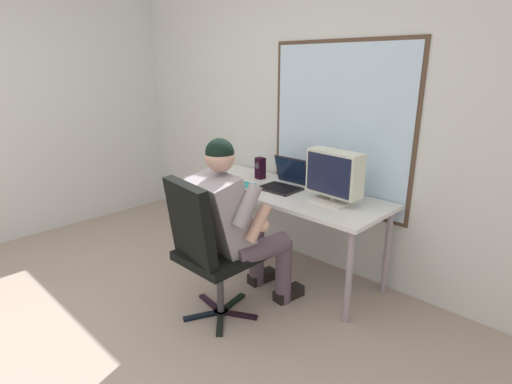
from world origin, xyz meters
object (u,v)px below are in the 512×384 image
(laptop, at_px, (285,180))
(wine_glass, at_px, (222,170))
(person_seated, at_px, (237,222))
(crt_monitor, at_px, (334,175))
(desk, at_px, (282,197))
(office_chair, at_px, (205,243))
(desk_speaker, at_px, (260,168))
(cd_case, at_px, (245,185))

(laptop, distance_m, wine_glass, 0.59)
(person_seated, relative_size, crt_monitor, 2.92)
(desk, xyz_separation_m, person_seated, (0.15, -0.65, 0.00))
(person_seated, height_order, laptop, person_seated)
(desk, xyz_separation_m, office_chair, (0.12, -0.91, -0.08))
(person_seated, bearing_deg, wine_glass, 145.02)
(person_seated, height_order, desk_speaker, person_seated)
(laptop, distance_m, cd_case, 0.35)
(laptop, xyz_separation_m, wine_glass, (-0.55, -0.21, 0.02))
(desk_speaker, bearing_deg, office_chair, -64.95)
(laptop, relative_size, cd_case, 2.10)
(desk, bearing_deg, person_seated, -77.05)
(person_seated, height_order, cd_case, person_seated)
(laptop, bearing_deg, crt_monitor, -3.89)
(person_seated, bearing_deg, desk_speaker, 123.62)
(office_chair, bearing_deg, desk_speaker, 115.05)
(office_chair, bearing_deg, crt_monitor, 69.05)
(office_chair, distance_m, person_seated, 0.27)
(crt_monitor, bearing_deg, cd_case, -169.39)
(desk, relative_size, laptop, 5.34)
(laptop, bearing_deg, desk_speaker, 170.00)
(wine_glass, distance_m, cd_case, 0.27)
(office_chair, relative_size, laptop, 3.04)
(desk, height_order, office_chair, office_chair)
(crt_monitor, distance_m, cd_case, 0.82)
(desk, xyz_separation_m, desk_speaker, (-0.36, 0.12, 0.16))
(cd_case, bearing_deg, wine_glass, -174.36)
(desk, relative_size, crt_monitor, 4.13)
(desk, height_order, desk_speaker, desk_speaker)
(desk, distance_m, office_chair, 0.92)
(person_seated, xyz_separation_m, wine_glass, (-0.72, 0.50, 0.14))
(desk, bearing_deg, crt_monitor, 3.14)
(desk_speaker, bearing_deg, person_seated, -56.38)
(laptop, xyz_separation_m, cd_case, (-0.29, -0.18, -0.06))
(crt_monitor, bearing_deg, desk_speaker, 173.59)
(desk, xyz_separation_m, crt_monitor, (0.48, 0.03, 0.27))
(office_chair, distance_m, desk_speaker, 1.16)
(office_chair, relative_size, crt_monitor, 2.35)
(wine_glass, bearing_deg, crt_monitor, 9.39)
(desk, bearing_deg, wine_glass, -165.54)
(person_seated, xyz_separation_m, crt_monitor, (0.33, 0.67, 0.27))
(desk, distance_m, crt_monitor, 0.55)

